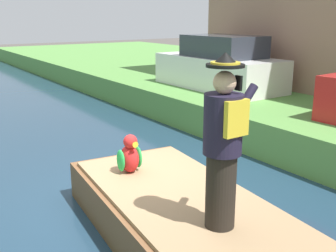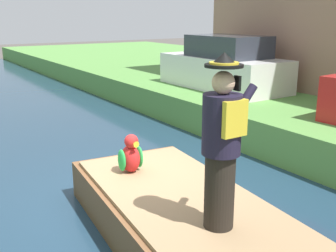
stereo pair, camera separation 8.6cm
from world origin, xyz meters
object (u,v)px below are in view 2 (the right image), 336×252
parrot_plush (131,156)px  parked_car_white (223,66)px  person_pirate (222,144)px  boat (187,222)px

parrot_plush → parked_car_white: 6.55m
person_pirate → parrot_plush: 2.03m
boat → parrot_plush: parrot_plush is taller
boat → parrot_plush: 1.33m
person_pirate → parrot_plush: bearing=87.5°
person_pirate → parked_car_white: person_pirate is taller
boat → person_pirate: 1.43m
person_pirate → parrot_plush: person_pirate is taller
parrot_plush → boat: bearing=-83.3°
parrot_plush → parked_car_white: parked_car_white is taller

